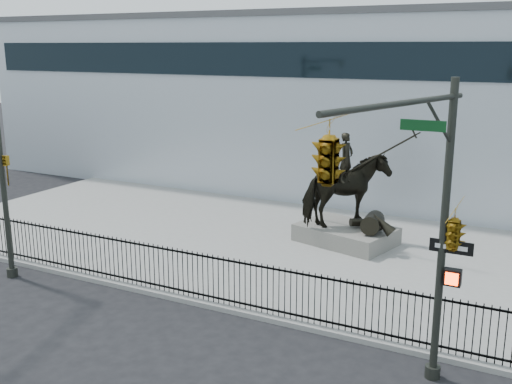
% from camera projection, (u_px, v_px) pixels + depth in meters
% --- Properties ---
extents(ground, '(120.00, 120.00, 0.00)m').
position_uv_depth(ground, '(181.00, 321.00, 17.08)').
color(ground, black).
rests_on(ground, ground).
extents(plaza, '(30.00, 12.00, 0.15)m').
position_uv_depth(plaza, '(283.00, 247.00, 23.12)').
color(plaza, gray).
rests_on(plaza, ground).
extents(building, '(44.00, 14.00, 9.00)m').
position_uv_depth(building, '(381.00, 104.00, 33.30)').
color(building, '#B1B8C1').
rests_on(building, ground).
extents(picket_fence, '(22.10, 0.10, 1.50)m').
position_uv_depth(picket_fence, '(203.00, 276.00, 17.95)').
color(picket_fence, black).
rests_on(picket_fence, plaza).
extents(statue_plinth, '(4.02, 3.23, 0.66)m').
position_uv_depth(statue_plinth, '(346.00, 234.00, 23.33)').
color(statue_plinth, '#63615B').
rests_on(statue_plinth, plaza).
extents(equestrian_statue, '(4.40, 3.30, 3.83)m').
position_uv_depth(equestrian_statue, '(349.00, 192.00, 22.88)').
color(equestrian_statue, black).
rests_on(equestrian_statue, statue_plinth).
extents(traffic_signal_right, '(2.17, 6.86, 7.00)m').
position_uv_depth(traffic_signal_right, '(398.00, 197.00, 11.34)').
color(traffic_signal_right, '#262924').
rests_on(traffic_signal_right, ground).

